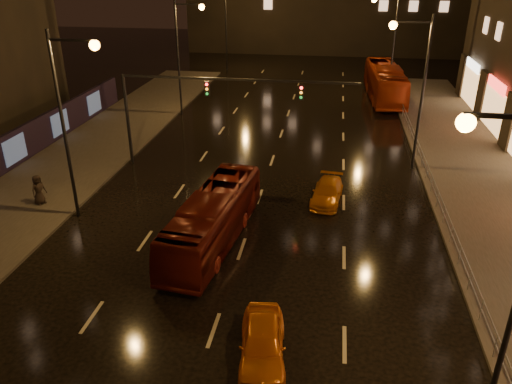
% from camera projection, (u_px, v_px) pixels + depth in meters
% --- Properties ---
extents(ground, '(140.00, 140.00, 0.00)m').
position_uv_depth(ground, '(268.00, 171.00, 33.56)').
color(ground, black).
rests_on(ground, ground).
extents(sidewalk_left, '(7.00, 70.00, 0.15)m').
position_uv_depth(sidewalk_left, '(43.00, 188.00, 30.95)').
color(sidewalk_left, '#38332D').
rests_on(sidewalk_left, ground).
extents(sidewalk_right, '(7.00, 70.00, 0.15)m').
position_uv_depth(sidewalk_right, '(502.00, 220.00, 27.17)').
color(sidewalk_right, '#38332D').
rests_on(sidewalk_right, ground).
extents(traffic_signal, '(15.31, 0.32, 6.20)m').
position_uv_depth(traffic_signal, '(192.00, 99.00, 32.24)').
color(traffic_signal, black).
rests_on(traffic_signal, ground).
extents(streetlight_right, '(2.64, 0.50, 10.00)m').
position_uv_depth(streetlight_right, '(509.00, 227.00, 13.48)').
color(streetlight_right, black).
rests_on(streetlight_right, ground).
extents(railing_right, '(0.05, 56.00, 1.00)m').
position_uv_depth(railing_right, '(432.00, 180.00, 29.96)').
color(railing_right, '#99999E').
rests_on(railing_right, sidewalk_right).
extents(bus_red, '(3.32, 9.81, 2.68)m').
position_uv_depth(bus_red, '(213.00, 219.00, 24.65)').
color(bus_red, '#52110B').
rests_on(bus_red, ground).
extents(bus_curb, '(3.51, 12.34, 3.40)m').
position_uv_depth(bus_curb, '(385.00, 82.00, 49.94)').
color(bus_curb, '#972B0F').
rests_on(bus_curb, ground).
extents(taxi_near, '(2.09, 4.16, 1.36)m').
position_uv_depth(taxi_near, '(262.00, 343.00, 17.65)').
color(taxi_near, '#CD6113').
rests_on(taxi_near, ground).
extents(taxi_far, '(2.03, 4.09, 1.14)m').
position_uv_depth(taxi_far, '(327.00, 192.00, 29.20)').
color(taxi_far, '#BF6812').
rests_on(taxi_far, ground).
extents(pedestrian_c, '(0.86, 1.01, 1.75)m').
position_uv_depth(pedestrian_c, '(38.00, 190.00, 28.45)').
color(pedestrian_c, black).
rests_on(pedestrian_c, sidewalk_left).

